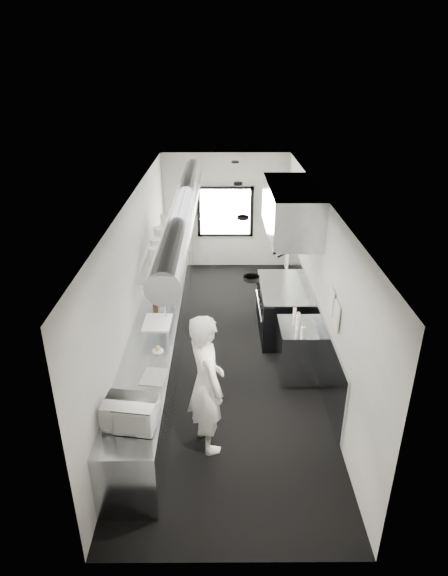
{
  "coord_description": "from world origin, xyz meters",
  "views": [
    {
      "loc": [
        -0.09,
        -7.22,
        4.66
      ],
      "look_at": [
        -0.05,
        -0.2,
        1.34
      ],
      "focal_mm": 29.67,
      "sensor_mm": 36.0,
      "label": 1
    }
  ],
  "objects_px": {
    "squeeze_bottle_d": "(298,317)",
    "far_work_table": "(177,260)",
    "deli_tub_a": "(119,406)",
    "deli_tub_b": "(126,403)",
    "plate_stack_b": "(157,247)",
    "exhaust_hood": "(291,210)",
    "small_plate": "(158,351)",
    "squeeze_bottle_e": "(295,312)",
    "squeeze_bottle_a": "(303,332)",
    "squeeze_bottle_b": "(297,325)",
    "pass_shelf": "(162,251)",
    "range": "(282,309)",
    "plate_stack_c": "(161,237)",
    "prep_counter": "(158,344)",
    "bottle_station": "(298,350)",
    "cutting_board": "(157,322)",
    "squeeze_bottle_c": "(298,320)",
    "line_cook": "(206,383)",
    "microwave": "(130,413)",
    "plate_stack_d": "(167,224)",
    "knife_block": "(156,296)",
    "plate_stack_a": "(156,255)"
  },
  "relations": [
    {
      "from": "far_work_table",
      "to": "squeeze_bottle_e",
      "type": "bearing_deg",
      "value": -57.83
    },
    {
      "from": "far_work_table",
      "to": "knife_block",
      "type": "bearing_deg",
      "value": -91.63
    },
    {
      "from": "exhaust_hood",
      "to": "plate_stack_c",
      "type": "distance_m",
      "value": 2.41
    },
    {
      "from": "small_plate",
      "to": "plate_stack_d",
      "type": "relative_size",
      "value": 0.42
    },
    {
      "from": "far_work_table",
      "to": "deli_tub_b",
      "type": "height_order",
      "value": "deli_tub_b"
    },
    {
      "from": "range",
      "to": "line_cook",
      "type": "xyz_separation_m",
      "value": [
        -1.33,
        -2.98,
        0.51
      ]
    },
    {
      "from": "pass_shelf",
      "to": "plate_stack_d",
      "type": "height_order",
      "value": "plate_stack_d"
    },
    {
      "from": "line_cook",
      "to": "squeeze_bottle_a",
      "type": "bearing_deg",
      "value": -72.22
    },
    {
      "from": "bottle_station",
      "to": "plate_stack_c",
      "type": "relative_size",
      "value": 2.36
    },
    {
      "from": "prep_counter",
      "to": "plate_stack_b",
      "type": "bearing_deg",
      "value": 93.93
    },
    {
      "from": "exhaust_hood",
      "to": "squeeze_bottle_d",
      "type": "relative_size",
      "value": 13.13
    },
    {
      "from": "plate_stack_a",
      "to": "squeeze_bottle_d",
      "type": "bearing_deg",
      "value": -21.24
    },
    {
      "from": "plate_stack_b",
      "to": "exhaust_hood",
      "type": "bearing_deg",
      "value": 1.36
    },
    {
      "from": "exhaust_hood",
      "to": "bottle_station",
      "type": "xyz_separation_m",
      "value": [
        0.05,
        -1.4,
        -1.94
      ]
    },
    {
      "from": "far_work_table",
      "to": "plate_stack_d",
      "type": "relative_size",
      "value": 3.08
    },
    {
      "from": "squeeze_bottle_c",
      "to": "squeeze_bottle_d",
      "type": "distance_m",
      "value": 0.11
    },
    {
      "from": "plate_stack_d",
      "to": "cutting_board",
      "type": "bearing_deg",
      "value": -88.67
    },
    {
      "from": "microwave",
      "to": "small_plate",
      "type": "relative_size",
      "value": 3.41
    },
    {
      "from": "prep_counter",
      "to": "pass_shelf",
      "type": "xyz_separation_m",
      "value": [
        -0.04,
        1.5,
        1.09
      ]
    },
    {
      "from": "cutting_board",
      "to": "plate_stack_b",
      "type": "xyz_separation_m",
      "value": [
        -0.11,
        1.22,
        0.82
      ]
    },
    {
      "from": "range",
      "to": "deli_tub_b",
      "type": "relative_size",
      "value": 12.79
    },
    {
      "from": "line_cook",
      "to": "squeeze_bottle_e",
      "type": "relative_size",
      "value": 12.07
    },
    {
      "from": "deli_tub_a",
      "to": "squeeze_bottle_a",
      "type": "distance_m",
      "value": 2.95
    },
    {
      "from": "line_cook",
      "to": "deli_tub_b",
      "type": "height_order",
      "value": "line_cook"
    },
    {
      "from": "range",
      "to": "squeeze_bottle_b",
      "type": "height_order",
      "value": "squeeze_bottle_b"
    },
    {
      "from": "bottle_station",
      "to": "squeeze_bottle_a",
      "type": "distance_m",
      "value": 0.64
    },
    {
      "from": "knife_block",
      "to": "squeeze_bottle_d",
      "type": "relative_size",
      "value": 1.32
    },
    {
      "from": "microwave",
      "to": "plate_stack_c",
      "type": "height_order",
      "value": "plate_stack_c"
    },
    {
      "from": "deli_tub_a",
      "to": "deli_tub_b",
      "type": "distance_m",
      "value": 0.09
    },
    {
      "from": "pass_shelf",
      "to": "prep_counter",
      "type": "bearing_deg",
      "value": -88.44
    },
    {
      "from": "pass_shelf",
      "to": "range",
      "type": "relative_size",
      "value": 1.88
    },
    {
      "from": "deli_tub_a",
      "to": "microwave",
      "type": "bearing_deg",
      "value": -54.35
    },
    {
      "from": "exhaust_hood",
      "to": "prep_counter",
      "type": "relative_size",
      "value": 0.37
    },
    {
      "from": "exhaust_hood",
      "to": "deli_tub_b",
      "type": "xyz_separation_m",
      "value": [
        -2.35,
        -3.32,
        -1.45
      ]
    },
    {
      "from": "plate_stack_c",
      "to": "plate_stack_d",
      "type": "xyz_separation_m",
      "value": [
        0.02,
        0.77,
        0.0
      ]
    },
    {
      "from": "squeeze_bottle_d",
      "to": "far_work_table",
      "type": "bearing_deg",
      "value": 121.3
    },
    {
      "from": "small_plate",
      "to": "squeeze_bottle_e",
      "type": "height_order",
      "value": "squeeze_bottle_e"
    },
    {
      "from": "deli_tub_b",
      "to": "range",
      "type": "bearing_deg",
      "value": 55.36
    },
    {
      "from": "far_work_table",
      "to": "squeeze_bottle_b",
      "type": "height_order",
      "value": "squeeze_bottle_b"
    },
    {
      "from": "squeeze_bottle_d",
      "to": "bottle_station",
      "type": "bearing_deg",
      "value": -84.3
    },
    {
      "from": "small_plate",
      "to": "squeeze_bottle_a",
      "type": "distance_m",
      "value": 2.18
    },
    {
      "from": "plate_stack_b",
      "to": "squeeze_bottle_a",
      "type": "height_order",
      "value": "plate_stack_b"
    },
    {
      "from": "prep_counter",
      "to": "bottle_station",
      "type": "bearing_deg",
      "value": -4.97
    },
    {
      "from": "deli_tub_b",
      "to": "squeeze_bottle_a",
      "type": "height_order",
      "value": "squeeze_bottle_a"
    },
    {
      "from": "squeeze_bottle_a",
      "to": "exhaust_hood",
      "type": "bearing_deg",
      "value": 91.15
    },
    {
      "from": "exhaust_hood",
      "to": "prep_counter",
      "type": "xyz_separation_m",
      "value": [
        -2.25,
        -1.2,
        -1.94
      ]
    },
    {
      "from": "deli_tub_a",
      "to": "line_cook",
      "type": "bearing_deg",
      "value": 21.61
    },
    {
      "from": "line_cook",
      "to": "squeeze_bottle_d",
      "type": "bearing_deg",
      "value": -62.93
    },
    {
      "from": "bottle_station",
      "to": "far_work_table",
      "type": "height_order",
      "value": "same"
    },
    {
      "from": "exhaust_hood",
      "to": "far_work_table",
      "type": "distance_m",
      "value": 3.88
    }
  ]
}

